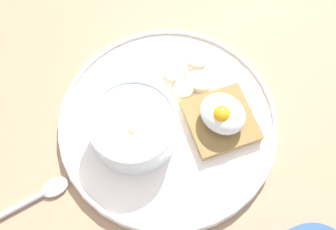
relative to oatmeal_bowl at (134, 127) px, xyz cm
name	(u,v)px	position (x,y,z in cm)	size (l,w,h in cm)	color
ground_plane	(168,126)	(-1.65, -4.58, -4.82)	(120.00, 120.00, 2.00)	#9F7E5E
plate	(168,122)	(-1.65, -4.58, -3.02)	(30.11, 30.11, 1.60)	white
oatmeal_bowl	(134,127)	(0.00, 0.00, 0.00)	(11.40, 11.40, 5.43)	white
toast_slice	(220,121)	(-6.88, -9.36, -2.02)	(11.67, 11.67, 1.44)	olive
poached_egg	(223,114)	(-6.90, -9.29, 0.35)	(6.25, 5.41, 3.79)	white
banana_slice_front	(183,89)	(0.05, -9.36, -2.12)	(3.66, 3.58, 1.55)	beige
banana_slice_left	(175,71)	(2.83, -10.51, -1.97)	(3.28, 3.48, 1.96)	beige
banana_slice_back	(200,81)	(-0.75, -11.96, -2.28)	(3.25, 3.34, 1.28)	beige
banana_slice_right	(198,59)	(1.97, -14.36, -2.12)	(3.36, 3.47, 1.63)	beige
spoon	(32,199)	(3.16, 15.07, -3.42)	(5.04, 13.10, 0.80)	silver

